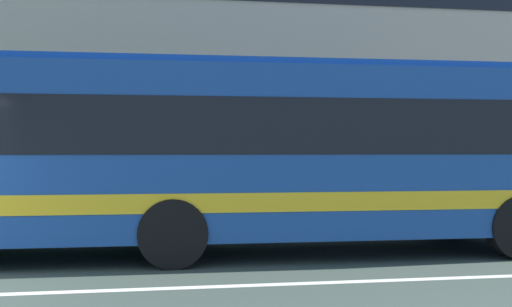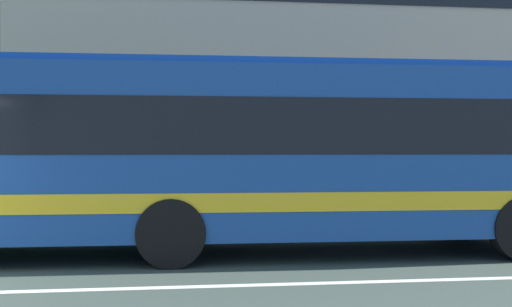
% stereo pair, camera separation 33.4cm
% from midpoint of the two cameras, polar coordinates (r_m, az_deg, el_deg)
% --- Properties ---
extents(apartment_block_right, '(19.43, 10.30, 12.67)m').
position_cam_midpoint_polar(apartment_block_right, '(23.52, 5.08, 11.73)').
color(apartment_block_right, '#BEAC9B').
rests_on(apartment_block_right, ground_plane).
extents(transit_bus, '(11.32, 2.77, 3.08)m').
position_cam_midpoint_polar(transit_bus, '(9.79, -2.86, 0.37)').
color(transit_bus, navy).
rests_on(transit_bus, ground_plane).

